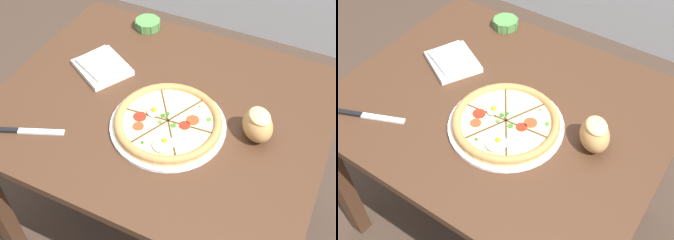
% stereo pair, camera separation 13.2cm
% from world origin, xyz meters
% --- Properties ---
extents(ground_plane, '(12.00, 12.00, 0.00)m').
position_xyz_m(ground_plane, '(0.00, 0.00, 0.00)').
color(ground_plane, '#3D2D23').
extents(dining_table, '(1.11, 0.91, 0.73)m').
position_xyz_m(dining_table, '(0.00, 0.00, 0.62)').
color(dining_table, '#422819').
rests_on(dining_table, ground_plane).
extents(pizza, '(0.37, 0.37, 0.05)m').
position_xyz_m(pizza, '(0.07, -0.08, 0.75)').
color(pizza, white).
rests_on(pizza, dining_table).
extents(ramekin_bowl, '(0.11, 0.11, 0.04)m').
position_xyz_m(ramekin_bowl, '(-0.24, 0.38, 0.75)').
color(ramekin_bowl, '#4C8442').
rests_on(ramekin_bowl, dining_table).
extents(napkin_folded, '(0.24, 0.23, 0.04)m').
position_xyz_m(napkin_folded, '(-0.27, 0.07, 0.74)').
color(napkin_folded, silver).
rests_on(napkin_folded, dining_table).
extents(bread_piece_near, '(0.14, 0.14, 0.10)m').
position_xyz_m(bread_piece_near, '(0.33, -0.00, 0.78)').
color(bread_piece_near, '#B27F47').
rests_on(bread_piece_near, dining_table).
extents(knife_main, '(0.24, 0.11, 0.01)m').
position_xyz_m(knife_main, '(-0.34, -0.30, 0.73)').
color(knife_main, silver).
rests_on(knife_main, dining_table).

